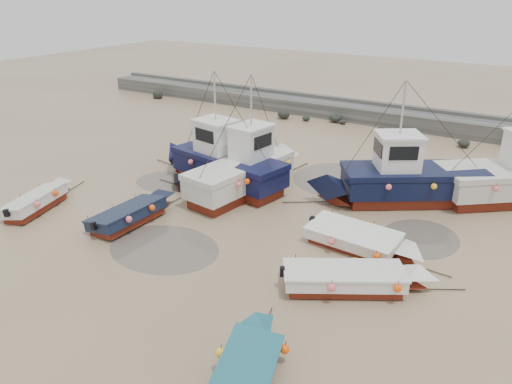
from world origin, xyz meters
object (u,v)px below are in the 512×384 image
dinghy_2 (246,364)px  cabin_boat_2 (401,178)px  dinghy_4 (206,185)px  cabin_boat_1 (248,168)px  dinghy_5 (362,238)px  dinghy_0 (40,198)px  dinghy_3 (354,277)px  cabin_boat_0 (221,161)px  person (267,178)px  dinghy_1 (134,211)px

dinghy_2 → cabin_boat_2: cabin_boat_2 is taller
dinghy_4 → cabin_boat_1: (1.63, 1.56, 0.80)m
dinghy_4 → dinghy_5: 9.21m
dinghy_0 → dinghy_4: bearing=27.3°
dinghy_4 → dinghy_3: bearing=-108.0°
dinghy_2 → cabin_boat_0: cabin_boat_0 is taller
dinghy_2 → cabin_boat_1: bearing=104.6°
person → dinghy_0: bearing=31.7°
dinghy_2 → cabin_boat_0: (-9.31, 11.86, 0.79)m
dinghy_0 → dinghy_3: 16.05m
cabin_boat_2 → person: bearing=60.8°
dinghy_2 → cabin_boat_0: size_ratio=0.54×
cabin_boat_2 → dinghy_0: bearing=90.6°
dinghy_5 → cabin_boat_1: size_ratio=0.64×
dinghy_2 → person: bearing=100.8°
cabin_boat_0 → cabin_boat_1: bearing=-83.3°
cabin_boat_0 → cabin_boat_2: size_ratio=1.09×
dinghy_2 → dinghy_3: bearing=63.5°
dinghy_1 → person: (2.35, 8.28, -0.55)m
dinghy_0 → dinghy_2: same height
dinghy_0 → cabin_boat_0: 9.42m
dinghy_1 → dinghy_4: (0.92, 4.37, 0.00)m
dinghy_1 → dinghy_2: bearing=-29.0°
dinghy_2 → dinghy_5: same height
cabin_boat_1 → cabin_boat_2: bearing=29.4°
dinghy_3 → dinghy_4: 10.85m
dinghy_1 → dinghy_3: same height
dinghy_5 → cabin_boat_0: (-9.37, 2.98, 0.80)m
cabin_boat_0 → dinghy_4: bearing=-160.7°
dinghy_1 → dinghy_2: same height
cabin_boat_0 → cabin_boat_1: (1.88, -0.14, 0.01)m
dinghy_0 → dinghy_5: same height
dinghy_5 → dinghy_4: bearing=-93.5°
dinghy_1 → dinghy_0: bearing=-164.3°
dinghy_1 → dinghy_2: 11.54m
dinghy_1 → person: bearing=75.3°
dinghy_0 → dinghy_3: size_ratio=0.93×
cabin_boat_0 → dinghy_3: bearing=-109.3°
dinghy_3 → dinghy_5: size_ratio=1.00×
dinghy_1 → dinghy_2: size_ratio=1.12×
dinghy_4 → dinghy_5: (9.12, -1.28, -0.01)m
dinghy_1 → dinghy_5: (10.04, 3.10, -0.00)m
dinghy_2 → dinghy_5: bearing=71.9°
dinghy_1 → cabin_boat_1: size_ratio=0.63×
dinghy_4 → person: size_ratio=3.27×
dinghy_4 → cabin_boat_1: size_ratio=0.60×
dinghy_0 → dinghy_5: 15.77m
cabin_boat_1 → cabin_boat_2: same height
dinghy_2 → dinghy_4: same height
dinghy_2 → cabin_boat_2: (-0.08, 14.65, 0.78)m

